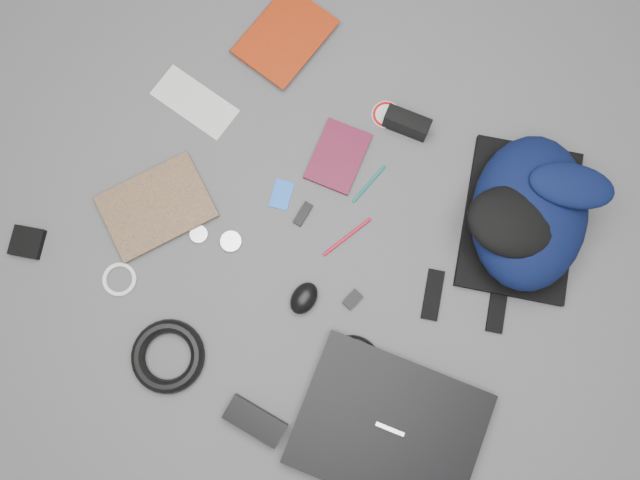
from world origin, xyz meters
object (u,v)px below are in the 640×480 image
Objects in this scene: backpack at (529,212)px; power_brick at (255,421)px; textbook_red at (258,18)px; laptop at (389,428)px; dvd_case at (338,156)px; mouse at (304,298)px; compact_camera at (407,123)px; comic_book at (141,174)px; pouch at (27,242)px.

power_brick is at bearing -132.09° from backpack.
backpack is 0.83m from textbook_red.
dvd_case is at bearing 121.47° from laptop.
textbook_red is at bearing 131.27° from mouse.
mouse reaches higher than textbook_red.
textbook_red reaches higher than dvd_case.
compact_camera is at bearing 107.17° from laptop.
power_brick is (-0.25, -0.75, -0.07)m from backpack.
backpack is 0.79m from power_brick.
mouse is at bearing 25.18° from comic_book.
dvd_case is (0.38, -0.19, -0.01)m from textbook_red.
backpack is 5.08× the size of mouse.
backpack is 1.75× the size of textbook_red.
mouse is (-0.33, 0.13, 0.00)m from laptop.
backpack is 1.63× the size of comic_book.
pouch is at bearing -85.26° from comic_book.
laptop is 0.35m from mouse.
backpack reaches higher than textbook_red.
comic_book is 0.31m from pouch.
compact_camera is 1.38× the size of mouse.
compact_camera is 0.80× the size of power_brick.
dvd_case is at bearing 50.95° from pouch.
comic_book is 1.80× the size of power_brick.
compact_camera is at bearing 92.68° from power_brick.
dvd_case is 1.48× the size of compact_camera.
dvd_case is at bearing 171.09° from backpack.
mouse is 0.30m from power_brick.
mouse is (0.51, -0.52, 0.01)m from textbook_red.
power_brick is at bearing -1.08° from comic_book.
compact_camera reaches higher than comic_book.
textbook_red is (-0.83, 0.07, -0.07)m from backpack.
dvd_case is (0.37, 0.32, -0.00)m from comic_book.
backpack is 0.59m from laptop.
laptop is 5.53× the size of pouch.
comic_book is 3.11× the size of mouse.
comic_book is at bearing -175.83° from backpack.
mouse reaches higher than comic_book.
comic_book reaches higher than dvd_case.
dvd_case is 0.19m from compact_camera.
mouse reaches higher than pouch.
power_brick is (-0.26, -0.16, -0.00)m from laptop.
backpack is 2.48× the size of dvd_case.
textbook_red is at bearing 81.82° from pouch.
textbook_red is at bearing 128.92° from laptop.
compact_camera is 1.53× the size of pouch.
dvd_case is at bearing -133.12° from compact_camera.
backpack is at bearing 77.85° from laptop.
laptop reaches higher than textbook_red.
comic_book is (-0.82, -0.44, -0.08)m from backpack.
mouse is at bearing -98.04° from compact_camera.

